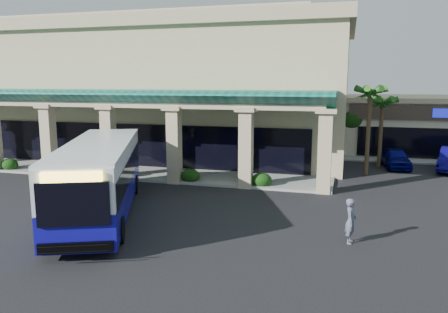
% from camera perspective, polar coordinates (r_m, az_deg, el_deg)
% --- Properties ---
extents(ground, '(110.00, 110.00, 0.00)m').
position_cam_1_polar(ground, '(21.56, -4.23, -7.01)').
color(ground, black).
extents(main_building, '(30.80, 14.80, 11.35)m').
position_cam_1_polar(main_building, '(38.48, -7.43, 8.88)').
color(main_building, '#BDB087').
rests_on(main_building, ground).
extents(arcade, '(30.00, 6.20, 5.70)m').
position_cam_1_polar(arcade, '(30.42, -14.14, 3.12)').
color(arcade, '#0F5C50').
rests_on(arcade, ground).
extents(palm_0, '(2.40, 2.40, 6.60)m').
position_cam_1_polar(palm_0, '(30.55, 18.36, 3.80)').
color(palm_0, '#205316').
rests_on(palm_0, ground).
extents(palm_1, '(2.40, 2.40, 5.80)m').
position_cam_1_polar(palm_1, '(33.62, 19.82, 3.53)').
color(palm_1, '#205316').
rests_on(palm_1, ground).
extents(broadleaf_tree, '(2.60, 2.60, 4.81)m').
position_cam_1_polar(broadleaf_tree, '(38.57, 16.32, 3.71)').
color(broadleaf_tree, black).
rests_on(broadleaf_tree, ground).
extents(transit_bus, '(7.42, 12.42, 3.43)m').
position_cam_1_polar(transit_bus, '(21.36, -15.84, -2.76)').
color(transit_bus, '#120E9B').
rests_on(transit_bus, ground).
extents(pedestrian, '(0.48, 0.68, 1.77)m').
position_cam_1_polar(pedestrian, '(17.76, 16.22, -8.08)').
color(pedestrian, '#54596C').
rests_on(pedestrian, ground).
extents(car_silver, '(2.14, 4.36, 1.43)m').
position_cam_1_polar(car_silver, '(34.14, 21.49, -0.18)').
color(car_silver, '#030565').
rests_on(car_silver, ground).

